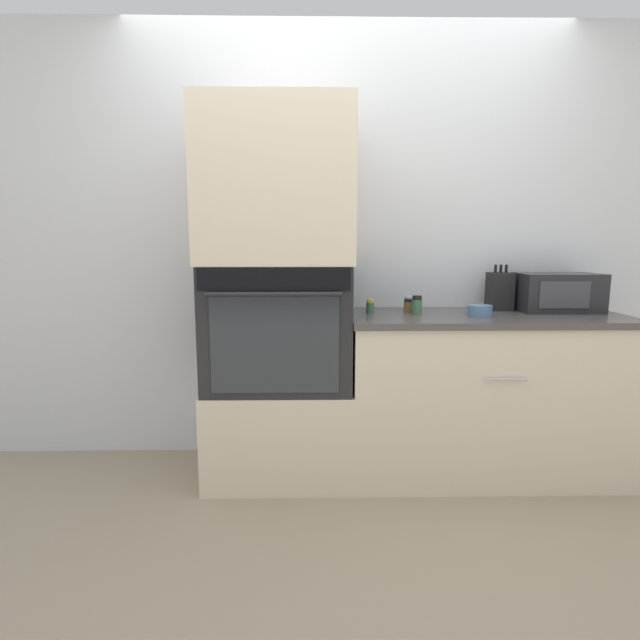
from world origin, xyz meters
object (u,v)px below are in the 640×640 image
(wall_oven, at_px, (279,325))
(microwave, at_px, (557,292))
(condiment_jar_far, at_px, (370,306))
(condiment_jar_near, at_px, (408,304))
(condiment_jar_back, at_px, (417,305))
(condiment_jar_mid, at_px, (408,306))
(knife_block, at_px, (500,291))
(bowl, at_px, (480,311))

(wall_oven, xyz_separation_m, microwave, (1.55, 0.11, 0.16))
(wall_oven, relative_size, condiment_jar_far, 9.88)
(condiment_jar_near, bearing_deg, condiment_jar_back, -83.94)
(condiment_jar_near, height_order, condiment_jar_mid, condiment_jar_near)
(microwave, xyz_separation_m, knife_block, (-0.30, 0.07, 0.00))
(microwave, height_order, bowl, microwave)
(microwave, distance_m, knife_block, 0.31)
(microwave, relative_size, knife_block, 1.69)
(microwave, bearing_deg, condiment_jar_mid, -177.54)
(wall_oven, bearing_deg, bowl, -3.47)
(knife_block, xyz_separation_m, bowl, (-0.19, -0.24, -0.08))
(knife_block, distance_m, condiment_jar_back, 0.54)
(wall_oven, relative_size, condiment_jar_mid, 9.92)
(microwave, xyz_separation_m, condiment_jar_far, (-1.05, -0.06, -0.07))
(condiment_jar_mid, bearing_deg, condiment_jar_near, 78.11)
(wall_oven, distance_m, condiment_jar_back, 0.75)
(knife_block, distance_m, condiment_jar_far, 0.77)
(wall_oven, height_order, microwave, wall_oven)
(microwave, distance_m, condiment_jar_far, 1.06)
(microwave, relative_size, condiment_jar_mid, 5.74)
(condiment_jar_near, xyz_separation_m, condiment_jar_far, (-0.23, -0.10, -0.00))
(wall_oven, height_order, condiment_jar_near, wall_oven)
(condiment_jar_far, bearing_deg, condiment_jar_mid, 5.18)
(bowl, xyz_separation_m, condiment_jar_mid, (-0.35, 0.14, 0.01))
(knife_block, bearing_deg, condiment_jar_far, -170.85)
(microwave, height_order, condiment_jar_back, microwave)
(condiment_jar_far, distance_m, condiment_jar_back, 0.25)
(knife_block, bearing_deg, condiment_jar_near, -177.55)
(knife_block, relative_size, condiment_jar_near, 3.19)
(microwave, bearing_deg, bowl, -160.37)
(microwave, xyz_separation_m, condiment_jar_mid, (-0.84, -0.04, -0.07))
(condiment_jar_near, xyz_separation_m, condiment_jar_back, (0.02, -0.15, 0.01))
(condiment_jar_far, bearing_deg, knife_block, 9.15)
(microwave, relative_size, condiment_jar_near, 5.38)
(knife_block, xyz_separation_m, condiment_jar_far, (-0.75, -0.12, -0.07))
(wall_oven, bearing_deg, condiment_jar_back, 0.32)
(bowl, relative_size, condiment_jar_near, 1.57)
(knife_block, height_order, bowl, knife_block)
(condiment_jar_near, distance_m, condiment_jar_mid, 0.08)
(condiment_jar_near, bearing_deg, condiment_jar_mid, -101.89)
(wall_oven, distance_m, condiment_jar_mid, 0.72)
(condiment_jar_far, bearing_deg, condiment_jar_near, 23.39)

